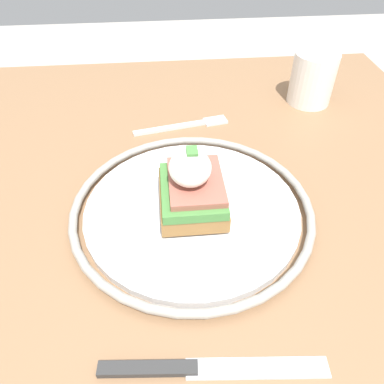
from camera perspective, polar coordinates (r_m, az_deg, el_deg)
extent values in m
cube|color=#846042|center=(0.45, -4.36, -6.66)|extent=(0.93, 0.90, 0.03)
cylinder|color=#846042|center=(1.07, -25.51, -4.07)|extent=(0.06, 0.06, 0.71)
cylinder|color=#846042|center=(1.07, 17.27, -1.43)|extent=(0.06, 0.06, 0.71)
cylinder|color=silver|center=(0.45, 0.00, -2.81)|extent=(0.26, 0.26, 0.01)
torus|color=gray|center=(0.45, 0.00, -2.36)|extent=(0.29, 0.29, 0.01)
cube|color=olive|center=(0.44, 0.00, -0.95)|extent=(0.10, 0.07, 0.02)
cube|color=#427A38|center=(0.42, 0.06, 0.28)|extent=(0.09, 0.07, 0.01)
cube|color=#9E5647|center=(0.42, 0.59, 1.66)|extent=(0.08, 0.06, 0.01)
ellipsoid|color=white|center=(0.40, -0.30, 3.74)|extent=(0.05, 0.05, 0.04)
cube|color=#47843D|center=(0.39, 0.00, 6.30)|extent=(0.02, 0.01, 0.00)
cube|color=silver|center=(0.60, -3.41, 9.73)|extent=(0.03, 0.12, 0.00)
cube|color=silver|center=(0.62, 3.57, 10.78)|extent=(0.03, 0.04, 0.00)
cube|color=#2D2D2D|center=(0.35, -6.75, -25.17)|extent=(0.02, 0.09, 0.01)
cube|color=silver|center=(0.36, 9.91, -24.94)|extent=(0.03, 0.12, 0.00)
cylinder|color=white|center=(0.68, 17.89, 16.17)|extent=(0.07, 0.07, 0.09)
cylinder|color=gold|center=(0.67, 18.64, 19.18)|extent=(0.06, 0.06, 0.00)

